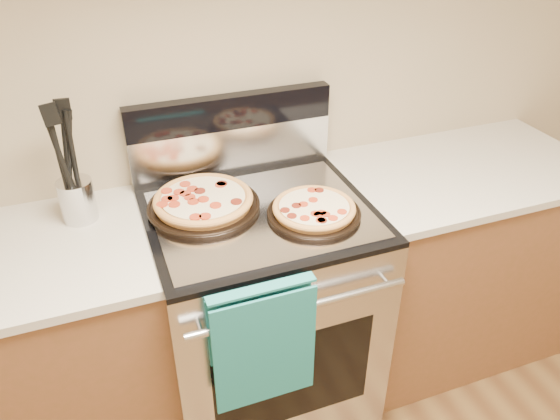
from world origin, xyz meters
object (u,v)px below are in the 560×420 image
object	(u,v)px
pepperoni_pizza_back	(204,202)
pepperoni_pizza_front	(314,210)
range_body	(262,313)
utensil_crock	(78,200)

from	to	relation	value
pepperoni_pizza_back	pepperoni_pizza_front	size ratio (longest dim) A/B	1.22
range_body	pepperoni_pizza_back	distance (m)	0.54
pepperoni_pizza_back	pepperoni_pizza_front	world-z (taller)	pepperoni_pizza_back
range_body	pepperoni_pizza_back	size ratio (longest dim) A/B	2.40
pepperoni_pizza_front	range_body	bearing A→B (deg)	147.32
utensil_crock	pepperoni_pizza_back	bearing A→B (deg)	-15.24
pepperoni_pizza_back	utensil_crock	distance (m)	0.41
range_body	utensil_crock	distance (m)	0.80
pepperoni_pizza_front	utensil_crock	bearing A→B (deg)	159.00
pepperoni_pizza_back	pepperoni_pizza_front	distance (m)	0.37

